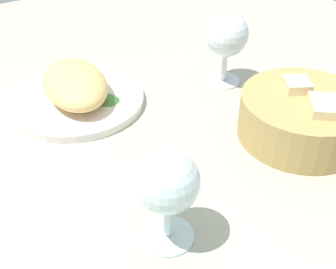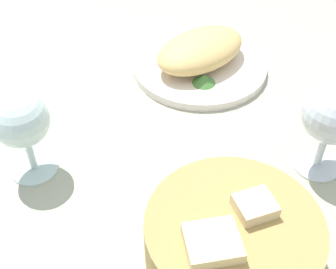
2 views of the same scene
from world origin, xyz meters
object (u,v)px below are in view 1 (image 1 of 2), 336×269
at_px(bread_basket, 303,117).
at_px(wine_glass_near, 167,185).
at_px(plate, 77,100).
at_px(wine_glass_far, 227,38).

distance_m(bread_basket, wine_glass_near, 0.30).
bearing_deg(bread_basket, wine_glass_near, -76.90).
distance_m(plate, wine_glass_far, 0.29).
bearing_deg(plate, wine_glass_far, 75.48).
relative_size(plate, bread_basket, 1.21).
bearing_deg(wine_glass_near, wine_glass_far, 133.24).
bearing_deg(wine_glass_far, plate, -104.52).
bearing_deg(wine_glass_near, plate, 176.99).
xyz_separation_m(plate, wine_glass_near, (0.34, -0.02, 0.08)).
distance_m(bread_basket, wine_glass_far, 0.21).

